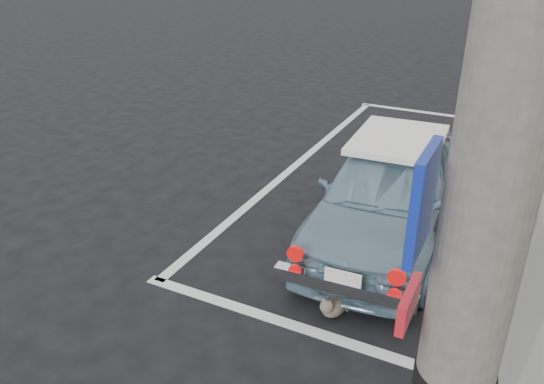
{
  "coord_description": "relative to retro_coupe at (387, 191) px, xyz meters",
  "views": [
    {
      "loc": [
        2.11,
        -3.95,
        3.15
      ],
      "look_at": [
        -0.11,
        0.5,
        0.75
      ],
      "focal_mm": 35.0,
      "sensor_mm": 36.0,
      "label": 1
    }
  ],
  "objects": [
    {
      "name": "ground",
      "position": [
        -0.88,
        -1.4,
        -0.58
      ],
      "size": [
        80.0,
        80.0,
        0.0
      ],
      "primitive_type": "plane",
      "color": "black",
      "rests_on": "ground"
    },
    {
      "name": "pline_side",
      "position": [
        -1.78,
        1.6,
        -0.58
      ],
      "size": [
        0.12,
        7.0,
        0.01
      ],
      "primitive_type": "cube",
      "color": "silver",
      "rests_on": "ground"
    },
    {
      "name": "retro_coupe",
      "position": [
        0.0,
        0.0,
        0.0
      ],
      "size": [
        1.52,
        3.45,
        1.15
      ],
      "rotation": [
        0.0,
        0.0,
        0.05
      ],
      "color": "#708FA5",
      "rests_on": "ground"
    },
    {
      "name": "pline_front",
      "position": [
        -0.38,
        5.1,
        -0.58
      ],
      "size": [
        3.0,
        0.12,
        0.01
      ],
      "primitive_type": "cube",
      "color": "silver",
      "rests_on": "ground"
    },
    {
      "name": "cat",
      "position": [
        -0.02,
        -1.59,
        -0.47
      ],
      "size": [
        0.27,
        0.47,
        0.26
      ],
      "rotation": [
        0.0,
        0.0,
        -0.18
      ],
      "color": "#7A6F5D",
      "rests_on": "ground"
    },
    {
      "name": "pline_rear",
      "position": [
        -0.38,
        -1.9,
        -0.58
      ],
      "size": [
        3.0,
        0.12,
        0.01
      ],
      "primitive_type": "cube",
      "color": "silver",
      "rests_on": "ground"
    }
  ]
}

